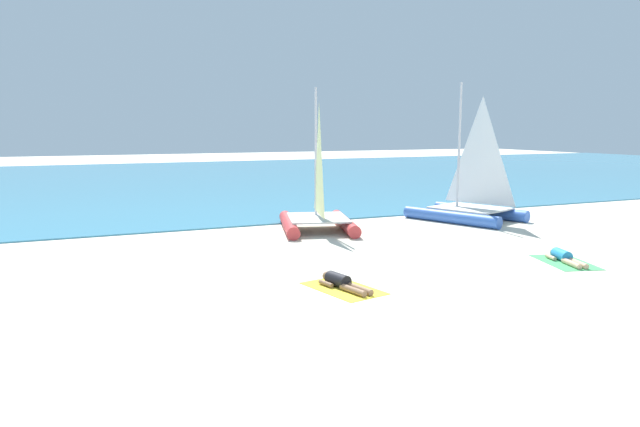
% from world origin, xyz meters
% --- Properties ---
extents(ground_plane, '(120.00, 120.00, 0.00)m').
position_xyz_m(ground_plane, '(0.00, 10.00, 0.00)').
color(ground_plane, beige).
extents(ocean_water, '(120.00, 40.00, 0.05)m').
position_xyz_m(ocean_water, '(0.00, 30.09, 0.03)').
color(ocean_water, teal).
rests_on(ocean_water, ground).
extents(sailboat_blue, '(3.82, 4.65, 5.22)m').
position_xyz_m(sailboat_blue, '(7.76, 8.09, 0.78)').
color(sailboat_blue, blue).
rests_on(sailboat_blue, ground).
extents(sailboat_red, '(3.34, 4.27, 4.90)m').
position_xyz_m(sailboat_red, '(1.58, 8.37, 0.73)').
color(sailboat_red, '#CC3838').
rests_on(sailboat_red, ground).
extents(towel_left, '(1.47, 2.09, 0.01)m').
position_xyz_m(towel_left, '(-0.84, 1.31, 0.01)').
color(towel_left, yellow).
rests_on(towel_left, ground).
extents(sunbather_left, '(0.72, 1.56, 0.30)m').
position_xyz_m(sunbather_left, '(-0.86, 1.37, 0.13)').
color(sunbather_left, black).
rests_on(sunbather_left, towel_left).
extents(towel_right, '(1.60, 2.14, 0.01)m').
position_xyz_m(towel_right, '(5.65, 1.26, 0.01)').
color(towel_right, '#4CB266').
rests_on(towel_right, ground).
extents(sunbather_right, '(0.82, 1.54, 0.30)m').
position_xyz_m(sunbather_right, '(5.67, 1.32, 0.13)').
color(sunbather_right, '#268CCC').
rests_on(sunbather_right, towel_right).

